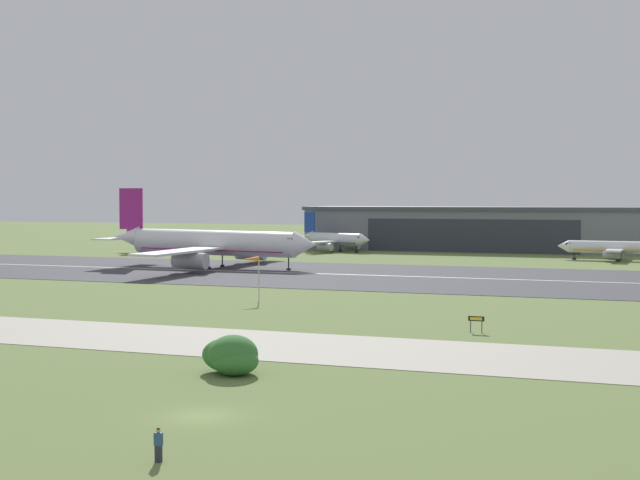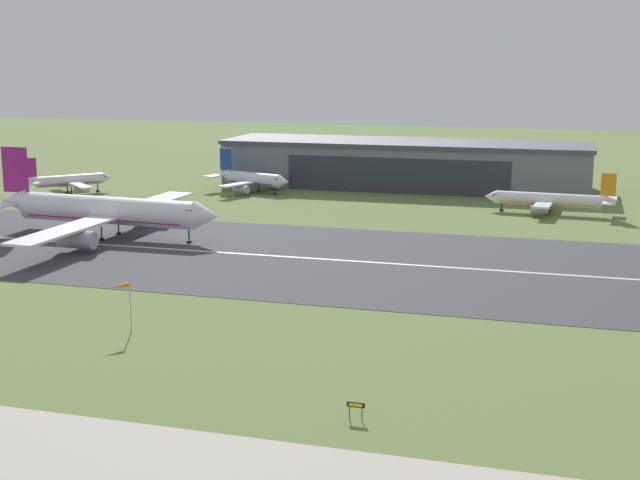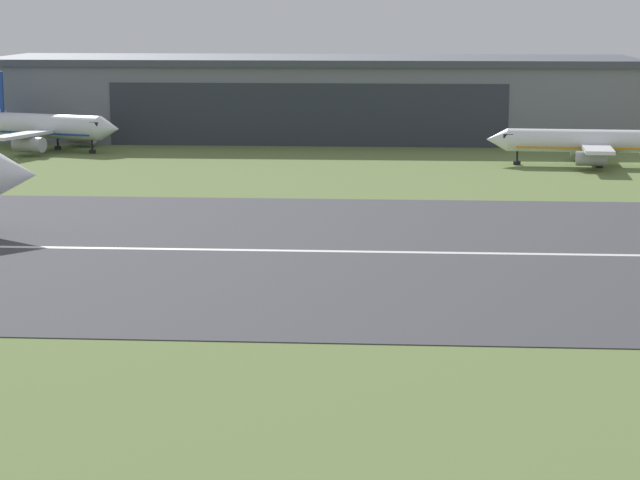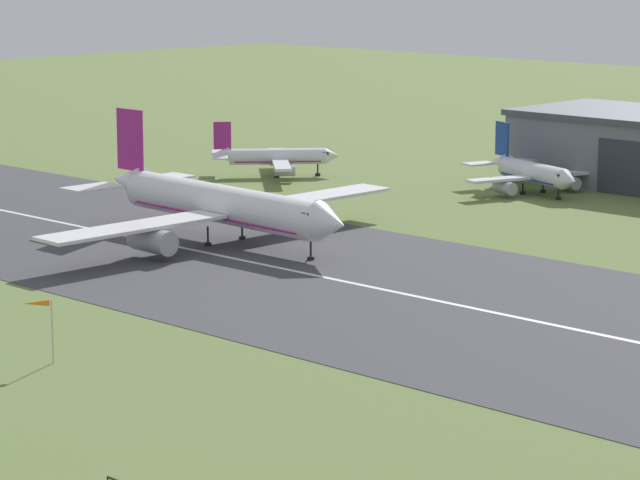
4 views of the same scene
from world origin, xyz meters
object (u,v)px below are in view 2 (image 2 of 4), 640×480
object	(u,v)px
airplane_landing	(107,211)
airplane_parked_centre	(68,181)
airplane_parked_far_east	(253,179)
airplane_parked_west	(549,200)
runway_sign	(356,406)
windsock_pole	(120,289)

from	to	relation	value
airplane_landing	airplane_parked_centre	xyz separation A→B (m)	(-34.07, 42.30, -1.54)
airplane_parked_centre	airplane_parked_far_east	world-z (taller)	airplane_parked_far_east
airplane_landing	airplane_parked_west	world-z (taller)	airplane_landing
airplane_parked_far_east	airplane_landing	bearing A→B (deg)	-95.08
airplane_parked_far_east	runway_sign	bearing A→B (deg)	-65.45
airplane_parked_west	airplane_parked_centre	bearing A→B (deg)	-177.75
airplane_parked_far_east	runway_sign	world-z (taller)	airplane_parked_far_east
airplane_parked_west	airplane_parked_far_east	size ratio (longest dim) A/B	1.16
runway_sign	airplane_parked_far_east	bearing A→B (deg)	114.55
airplane_landing	windsock_pole	bearing A→B (deg)	-58.68
airplane_landing	runway_sign	size ratio (longest dim) A/B	33.18
airplane_parked_west	airplane_parked_far_east	distance (m)	67.42
windsock_pole	runway_sign	world-z (taller)	windsock_pole
windsock_pole	runway_sign	size ratio (longest dim) A/B	3.53
airplane_landing	airplane_parked_far_east	size ratio (longest dim) A/B	2.41
airplane_parked_far_east	airplane_parked_west	bearing A→B (deg)	-8.86
airplane_landing	airplane_parked_west	xyz separation A→B (m)	(71.67, 46.47, -1.83)
airplane_parked_west	airplane_parked_far_east	world-z (taller)	airplane_parked_far_east
airplane_parked_centre	runway_sign	xyz separation A→B (m)	(94.53, -106.75, -1.82)
airplane_landing	airplane_parked_west	size ratio (longest dim) A/B	2.07
airplane_landing	airplane_parked_far_east	xyz separation A→B (m)	(5.06, 56.85, -1.56)
airplane_parked_west	runway_sign	world-z (taller)	airplane_parked_west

